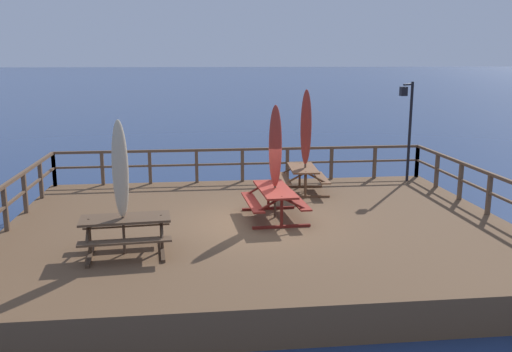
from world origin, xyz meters
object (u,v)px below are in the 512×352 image
Objects in this scene: patio_umbrella_tall_front at (306,128)px; patio_umbrella_short_front at (120,170)px; picnic_table_back_right at (126,227)px; lamp_post_hooked at (408,117)px; picnic_table_back_left at (303,174)px; patio_umbrella_tall_mid_right at (275,147)px; picnic_table_mid_centre at (275,196)px.

patio_umbrella_tall_front is 1.11× the size of patio_umbrella_short_front.
picnic_table_back_right is 10.07m from lamp_post_hooked.
picnic_table_back_right is at bearing -145.07° from lamp_post_hooked.
picnic_table_back_left is at bearing 45.30° from patio_umbrella_short_front.
picnic_table_back_right is 6.72m from patio_umbrella_tall_front.
patio_umbrella_short_front is (-4.64, -4.69, 1.20)m from picnic_table_back_left.
patio_umbrella_short_front is at bearing -145.11° from lamp_post_hooked.
patio_umbrella_tall_mid_right is 5.92m from lamp_post_hooked.
picnic_table_back_right is at bearing -134.56° from picnic_table_back_left.
picnic_table_back_left is at bearing 64.38° from picnic_table_mid_centre.
picnic_table_back_left is 6.56m from picnic_table_back_right.
lamp_post_hooked is at bearing 34.89° from patio_umbrella_short_front.
picnic_table_back_left and picnic_table_back_right have the same top height.
lamp_post_hooked reaches higher than picnic_table_back_left.
patio_umbrella_tall_mid_right reaches higher than picnic_table_mid_centre.
lamp_post_hooked is at bearing 36.34° from patio_umbrella_tall_mid_right.
lamp_post_hooked is (8.20, 5.72, 0.36)m from patio_umbrella_short_front.
picnic_table_back_left is at bearing -163.92° from lamp_post_hooked.
patio_umbrella_short_front reaches higher than picnic_table_back_right.
picnic_table_back_left is at bearing 147.18° from patio_umbrella_tall_front.
patio_umbrella_short_front is (-3.42, -2.15, 1.19)m from picnic_table_mid_centre.
patio_umbrella_tall_front is at bearing 62.48° from patio_umbrella_tall_mid_right.
picnic_table_back_left is at bearing 64.08° from patio_umbrella_tall_mid_right.
patio_umbrella_short_front is 0.98× the size of patio_umbrella_tall_mid_right.
patio_umbrella_short_front is at bearing -147.20° from patio_umbrella_tall_mid_right.
lamp_post_hooked is (3.56, 1.03, 1.56)m from picnic_table_back_left.
patio_umbrella_tall_mid_right is (3.44, 2.22, 0.04)m from patio_umbrella_short_front.
lamp_post_hooked is (8.16, 5.70, 1.56)m from picnic_table_back_right.
lamp_post_hooked reaches higher than picnic_table_mid_centre.
picnic_table_back_left is 0.53× the size of lamp_post_hooked.
picnic_table_back_right is 1.20m from patio_umbrella_short_front.
picnic_table_back_right is 0.59× the size of lamp_post_hooked.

